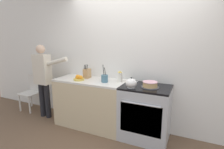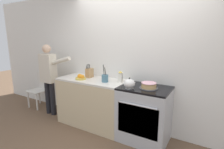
% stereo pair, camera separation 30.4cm
% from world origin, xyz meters
% --- Properties ---
extents(ground_plane, '(16.00, 16.00, 0.00)m').
position_xyz_m(ground_plane, '(0.00, 0.00, 0.00)').
color(ground_plane, brown).
extents(wall_back, '(8.00, 0.04, 2.60)m').
position_xyz_m(wall_back, '(0.00, 0.62, 1.30)').
color(wall_back, silver).
rests_on(wall_back, ground_plane).
extents(counter_cabinet, '(1.35, 0.60, 0.93)m').
position_xyz_m(counter_cabinet, '(-0.74, 0.30, 0.46)').
color(counter_cabinet, beige).
rests_on(counter_cabinet, ground_plane).
extents(stove_range, '(0.80, 0.63, 0.93)m').
position_xyz_m(stove_range, '(0.34, 0.30, 0.46)').
color(stove_range, '#B7BABF').
rests_on(stove_range, ground_plane).
extents(layer_cake, '(0.29, 0.29, 0.09)m').
position_xyz_m(layer_cake, '(0.41, 0.27, 0.97)').
color(layer_cake, '#4C4C51').
rests_on(layer_cake, stove_range).
extents(tea_kettle, '(0.22, 0.18, 0.17)m').
position_xyz_m(tea_kettle, '(0.14, 0.12, 1.00)').
color(tea_kettle, white).
rests_on(tea_kettle, stove_range).
extents(knife_block, '(0.11, 0.14, 0.27)m').
position_xyz_m(knife_block, '(-0.87, 0.40, 1.02)').
color(knife_block, tan).
rests_on(knife_block, counter_cabinet).
extents(utensil_crock, '(0.12, 0.12, 0.32)m').
position_xyz_m(utensil_crock, '(-0.40, 0.26, 1.00)').
color(utensil_crock, '#477084').
rests_on(utensil_crock, counter_cabinet).
extents(fruit_bowl, '(0.20, 0.20, 0.10)m').
position_xyz_m(fruit_bowl, '(-0.91, 0.19, 0.97)').
color(fruit_bowl, gold).
rests_on(fruit_bowl, counter_cabinet).
extents(milk_carton, '(0.07, 0.07, 0.20)m').
position_xyz_m(milk_carton, '(-0.17, 0.40, 1.02)').
color(milk_carton, white).
rests_on(milk_carton, counter_cabinet).
extents(person_baker, '(0.91, 0.20, 1.56)m').
position_xyz_m(person_baker, '(-1.83, 0.20, 0.93)').
color(person_baker, black).
rests_on(person_baker, ground_plane).
extents(dining_chair, '(0.40, 0.40, 0.83)m').
position_xyz_m(dining_chair, '(-2.44, 0.41, 0.47)').
color(dining_chair, silver).
rests_on(dining_chair, ground_plane).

